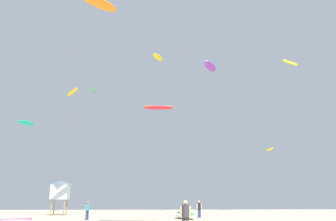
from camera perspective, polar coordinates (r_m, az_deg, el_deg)
person_foreground at (r=20.09m, az=2.76°, el=-15.95°), size 0.57×0.40×1.76m
person_midground at (r=39.92m, az=4.90°, el=-14.94°), size 0.55×0.40×1.75m
person_left at (r=36.00m, az=-12.53°, el=-14.83°), size 0.38×0.47×1.70m
kite_grounded_far at (r=37.20m, az=2.65°, el=-16.15°), size 2.37×5.48×0.64m
lifeguard_tower at (r=47.52m, az=-16.55°, el=-11.82°), size 2.30×2.30×4.15m
kite_aloft_0 at (r=49.53m, az=-1.52°, el=0.46°), size 4.14×1.40×0.52m
kite_aloft_1 at (r=35.49m, az=-10.80°, el=16.26°), size 3.89×3.65×0.76m
kite_aloft_2 at (r=59.80m, az=-14.78°, el=2.80°), size 3.19×4.60×0.91m
kite_aloft_3 at (r=54.44m, az=6.66°, el=6.88°), size 3.04×4.33×0.60m
kite_aloft_4 at (r=46.69m, az=-11.47°, el=2.99°), size 1.24×2.20×0.51m
kite_aloft_5 at (r=61.09m, az=18.62°, el=7.11°), size 3.65×2.73×0.91m
kite_aloft_6 at (r=57.94m, az=-21.37°, el=-1.83°), size 2.23×3.20×0.80m
kite_aloft_7 at (r=59.54m, az=15.66°, el=-5.85°), size 1.00×2.99×0.36m
kite_aloft_8 at (r=52.95m, az=-1.60°, el=8.37°), size 2.01×2.74×0.62m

